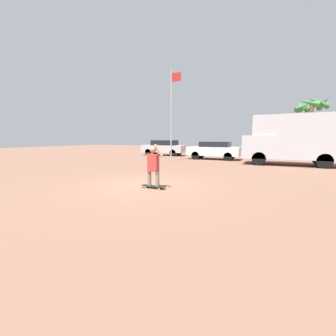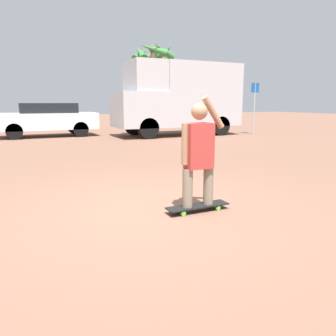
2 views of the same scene
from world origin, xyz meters
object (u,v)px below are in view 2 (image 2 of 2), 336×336
object	(u,v)px
skateboard	(198,206)
parked_car_white	(47,119)
person_skateboarder	(199,150)
street_sign	(254,102)
palm_tree_near_van	(153,58)
camper_van	(180,97)

from	to	relation	value
skateboard	parked_car_white	world-z (taller)	parked_car_white
person_skateboarder	street_sign	size ratio (longest dim) A/B	0.62
person_skateboarder	street_sign	distance (m)	12.10
palm_tree_near_van	street_sign	distance (m)	8.98
palm_tree_near_van	camper_van	bearing A→B (deg)	-103.01
palm_tree_near_van	person_skateboarder	bearing A→B (deg)	-110.83
person_skateboarder	camper_van	world-z (taller)	camper_van
parked_car_white	street_sign	xyz separation A→B (m)	(9.10, -3.08, 0.76)
street_sign	parked_car_white	bearing A→B (deg)	161.30
parked_car_white	street_sign	world-z (taller)	street_sign
palm_tree_near_van	parked_car_white	bearing A→B (deg)	-144.50
person_skateboarder	parked_car_white	world-z (taller)	person_skateboarder
street_sign	palm_tree_near_van	bearing A→B (deg)	101.87
skateboard	palm_tree_near_van	bearing A→B (deg)	69.18
camper_van	palm_tree_near_van	distance (m)	7.87
palm_tree_near_van	street_sign	xyz separation A→B (m)	(1.75, -8.32, -2.88)
camper_van	person_skateboarder	bearing A→B (deg)	-116.06
person_skateboarder	parked_car_white	distance (m)	11.92
skateboard	street_sign	size ratio (longest dim) A/B	0.38
skateboard	street_sign	bearing A→B (deg)	46.84
camper_van	parked_car_white	distance (m)	6.09
street_sign	person_skateboarder	bearing A→B (deg)	-133.17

